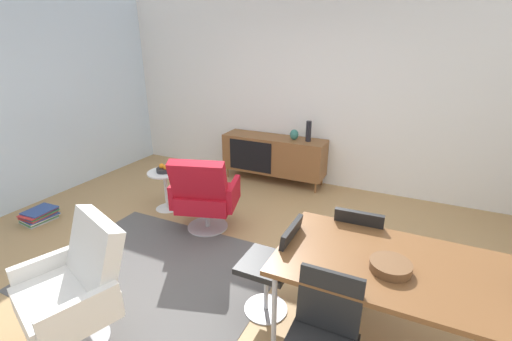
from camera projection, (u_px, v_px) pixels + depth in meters
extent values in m
plane|color=tan|center=(227.00, 269.00, 3.41)|extent=(8.32, 8.32, 0.00)
cube|color=white|center=(312.00, 91.00, 5.11)|extent=(6.80, 0.12, 2.80)
cube|color=brown|center=(274.00, 155.00, 5.39)|extent=(1.60, 0.44, 0.56)
cube|color=black|center=(250.00, 156.00, 5.32)|extent=(0.70, 0.01, 0.48)
cylinder|color=brown|center=(228.00, 172.00, 5.67)|extent=(0.03, 0.03, 0.16)
cylinder|color=brown|center=(315.00, 188.00, 5.07)|extent=(0.03, 0.03, 0.16)
cylinder|color=brown|center=(238.00, 166.00, 5.96)|extent=(0.03, 0.03, 0.16)
cylinder|color=brown|center=(322.00, 180.00, 5.36)|extent=(0.03, 0.03, 0.16)
cylinder|color=black|center=(309.00, 131.00, 5.02)|extent=(0.08, 0.08, 0.30)
ellipsoid|color=#337266|center=(294.00, 135.00, 5.13)|extent=(0.13, 0.13, 0.15)
cube|color=brown|center=(400.00, 267.00, 2.26)|extent=(1.60, 0.90, 0.04)
cylinder|color=#B7B7BC|center=(274.00, 316.00, 2.35)|extent=(0.04, 0.04, 0.70)
cylinder|color=#B7B7BC|center=(309.00, 256.00, 3.01)|extent=(0.04, 0.04, 0.70)
cylinder|color=#B7B7BC|center=(506.00, 307.00, 2.43)|extent=(0.04, 0.04, 0.70)
cylinder|color=brown|center=(391.00, 266.00, 2.19)|extent=(0.26, 0.26, 0.06)
cube|color=black|center=(358.00, 243.00, 3.02)|extent=(0.42, 0.42, 0.05)
cube|color=black|center=(357.00, 231.00, 2.79)|extent=(0.38, 0.10, 0.38)
cylinder|color=#B7B7BC|center=(355.00, 266.00, 3.11)|extent=(0.04, 0.04, 0.42)
cylinder|color=#B7B7BC|center=(353.00, 285.00, 3.18)|extent=(0.36, 0.36, 0.01)
cube|color=black|center=(329.00, 301.00, 2.05)|extent=(0.38, 0.09, 0.38)
cube|color=black|center=(266.00, 264.00, 2.74)|extent=(0.40, 0.40, 0.05)
cube|color=black|center=(289.00, 246.00, 2.59)|extent=(0.09, 0.38, 0.38)
cylinder|color=#B7B7BC|center=(266.00, 289.00, 2.82)|extent=(0.04, 0.04, 0.42)
cylinder|color=#B7B7BC|center=(266.00, 309.00, 2.90)|extent=(0.36, 0.36, 0.01)
cube|color=red|center=(206.00, 198.00, 4.04)|extent=(0.74, 0.71, 0.20)
cube|color=red|center=(199.00, 182.00, 3.71)|extent=(0.65, 0.43, 0.51)
cube|color=red|center=(234.00, 194.00, 3.97)|extent=(0.21, 0.50, 0.28)
cube|color=red|center=(179.00, 190.00, 4.05)|extent=(0.21, 0.50, 0.28)
cylinder|color=#B7B7BC|center=(207.00, 217.00, 4.12)|extent=(0.06, 0.06, 0.28)
cylinder|color=#B7B7BC|center=(208.00, 226.00, 4.17)|extent=(0.48, 0.48, 0.02)
cube|color=silver|center=(67.00, 302.00, 2.45)|extent=(0.75, 0.73, 0.20)
cube|color=silver|center=(94.00, 251.00, 2.50)|extent=(0.66, 0.46, 0.51)
cube|color=silver|center=(50.00, 271.00, 2.64)|extent=(0.23, 0.49, 0.28)
cube|color=silver|center=(82.00, 318.00, 2.20)|extent=(0.23, 0.49, 0.28)
cylinder|color=#B7B7BC|center=(73.00, 328.00, 2.53)|extent=(0.06, 0.06, 0.28)
cylinder|color=#B7B7BC|center=(76.00, 341.00, 2.58)|extent=(0.48, 0.48, 0.02)
cylinder|color=white|center=(165.00, 172.00, 4.46)|extent=(0.44, 0.44, 0.02)
cylinder|color=white|center=(166.00, 191.00, 4.56)|extent=(0.05, 0.05, 0.50)
cone|color=white|center=(168.00, 207.00, 4.64)|extent=(0.32, 0.32, 0.02)
cylinder|color=#262628|center=(164.00, 170.00, 4.45)|extent=(0.20, 0.20, 0.05)
sphere|color=orange|center=(166.00, 167.00, 4.41)|extent=(0.07, 0.07, 0.07)
sphere|color=orange|center=(162.00, 166.00, 4.45)|extent=(0.07, 0.07, 0.07)
cube|color=#B2B2B7|center=(39.00, 220.00, 4.32)|extent=(0.31, 0.36, 0.01)
cube|color=#3F7F4C|center=(39.00, 218.00, 4.31)|extent=(0.30, 0.38, 0.03)
cube|color=silver|center=(40.00, 217.00, 4.31)|extent=(0.29, 0.39, 0.01)
cube|color=#334C8C|center=(40.00, 216.00, 4.30)|extent=(0.31, 0.39, 0.01)
cube|color=red|center=(38.00, 215.00, 4.30)|extent=(0.28, 0.35, 0.02)
cube|color=#3F7F4C|center=(40.00, 213.00, 4.30)|extent=(0.27, 0.36, 0.02)
cube|color=#334C8C|center=(38.00, 212.00, 4.29)|extent=(0.26, 0.38, 0.01)
cube|color=red|center=(38.00, 212.00, 4.27)|extent=(0.29, 0.39, 0.01)
cube|color=#334C8C|center=(40.00, 210.00, 4.28)|extent=(0.29, 0.35, 0.02)
cube|color=#595654|center=(158.00, 271.00, 3.38)|extent=(2.20, 1.70, 0.01)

